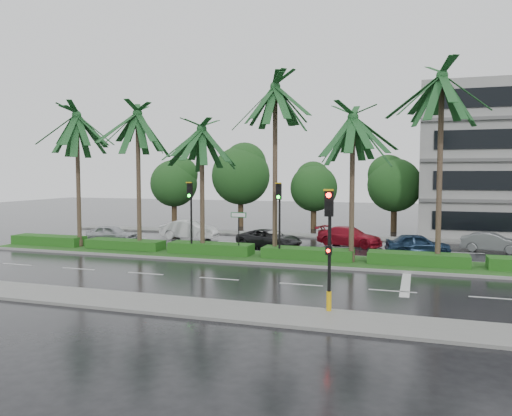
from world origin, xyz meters
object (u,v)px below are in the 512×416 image
(car_grey, at_px, (492,242))
(signal_near, at_px, (329,245))
(car_blue, at_px, (418,244))
(car_silver, at_px, (112,234))
(car_red, at_px, (350,236))
(signal_median_left, at_px, (190,207))
(car_darkgrey, at_px, (269,239))
(street_sign, at_px, (239,223))
(car_white, at_px, (189,230))

(car_grey, bearing_deg, signal_near, 165.87)
(car_blue, bearing_deg, car_grey, -70.16)
(signal_near, bearing_deg, car_blue, 78.42)
(car_silver, relative_size, car_red, 0.81)
(signal_median_left, bearing_deg, car_red, 41.33)
(car_silver, xyz_separation_m, car_blue, (21.16, 1.07, 0.03))
(signal_median_left, height_order, car_blue, signal_median_left)
(signal_near, height_order, car_silver, signal_near)
(car_silver, relative_size, car_blue, 0.96)
(car_darkgrey, relative_size, car_red, 0.99)
(signal_near, height_order, car_red, signal_near)
(car_silver, height_order, car_grey, car_silver)
(car_silver, distance_m, car_darkgrey, 11.70)
(signal_median_left, bearing_deg, signal_near, -44.09)
(street_sign, relative_size, car_white, 0.60)
(street_sign, height_order, car_white, street_sign)
(car_white, height_order, car_darkgrey, car_white)
(car_white, bearing_deg, car_blue, -101.82)
(signal_near, bearing_deg, car_white, 128.61)
(car_blue, bearing_deg, car_red, 48.81)
(street_sign, relative_size, car_darkgrey, 0.58)
(car_grey, bearing_deg, car_darkgrey, 110.83)
(car_silver, relative_size, car_darkgrey, 0.82)
(street_sign, relative_size, car_silver, 0.70)
(car_silver, bearing_deg, car_grey, -84.77)
(car_silver, xyz_separation_m, car_grey, (25.66, 3.85, -0.02))
(car_darkgrey, bearing_deg, car_blue, -73.25)
(car_red, bearing_deg, car_grey, -72.28)
(signal_near, bearing_deg, car_darkgrey, 114.09)
(car_white, distance_m, car_red, 12.16)
(car_darkgrey, relative_size, car_grey, 1.22)
(car_darkgrey, xyz_separation_m, car_grey, (14.00, 2.89, -0.02))
(street_sign, xyz_separation_m, car_red, (5.50, 7.29, -1.46))
(car_white, relative_size, car_red, 0.96)
(street_sign, xyz_separation_m, car_darkgrey, (0.50, 4.66, -1.50))
(street_sign, distance_m, car_grey, 16.42)
(car_silver, height_order, car_red, car_red)
(street_sign, height_order, car_grey, street_sign)
(car_darkgrey, bearing_deg, signal_near, -139.81)
(signal_near, bearing_deg, car_silver, 143.22)
(car_red, height_order, car_grey, car_red)
(signal_median_left, height_order, car_silver, signal_median_left)
(car_silver, height_order, car_white, car_white)
(car_red, relative_size, car_blue, 1.18)
(car_white, bearing_deg, street_sign, -140.78)
(signal_median_left, xyz_separation_m, car_silver, (-8.16, 3.89, -2.37))
(signal_median_left, xyz_separation_m, street_sign, (3.00, 0.18, -0.87))
(signal_median_left, height_order, car_red, signal_median_left)
(signal_median_left, relative_size, car_darkgrey, 0.96)
(car_blue, bearing_deg, street_sign, 103.57)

